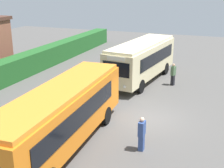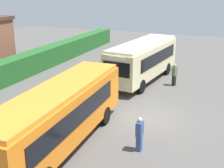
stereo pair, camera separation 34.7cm
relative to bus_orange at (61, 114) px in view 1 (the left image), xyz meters
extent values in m
plane|color=#514F4C|center=(4.75, -2.97, -1.76)|extent=(64.00, 64.00, 0.00)
cube|color=orange|center=(-0.01, 0.00, -0.07)|extent=(10.32, 2.68, 2.29)
cube|color=orange|center=(-0.01, 0.00, 1.17)|extent=(10.00, 2.48, 0.20)
cube|color=black|center=(-0.35, 1.16, 0.21)|extent=(7.98, 0.33, 0.91)
cube|color=black|center=(-0.26, -1.18, 0.21)|extent=(7.98, 0.33, 0.91)
cube|color=black|center=(5.13, 0.18, 0.21)|extent=(0.11, 1.90, 0.96)
cube|color=silver|center=(5.13, 0.18, 0.89)|extent=(0.09, 1.27, 0.28)
cylinder|color=black|center=(3.13, 1.17, -1.26)|extent=(1.01, 0.32, 1.00)
cylinder|color=black|center=(3.20, -0.94, -1.26)|extent=(1.01, 0.32, 1.00)
sphere|color=silver|center=(5.12, 0.82, -0.86)|extent=(0.22, 0.22, 0.22)
sphere|color=silver|center=(5.16, -0.45, -0.86)|extent=(0.22, 0.22, 0.22)
cube|color=beige|center=(11.78, -0.51, -0.01)|extent=(9.19, 3.51, 2.41)
cube|color=#F8E8B2|center=(11.78, -0.51, 1.30)|extent=(8.90, 3.28, 0.20)
cube|color=black|center=(11.93, -1.79, 0.28)|extent=(6.94, 0.87, 0.96)
cube|color=black|center=(12.23, 0.69, 0.28)|extent=(6.94, 0.87, 0.96)
cube|color=black|center=(7.32, 0.02, 0.28)|extent=(0.28, 2.01, 1.01)
cube|color=silver|center=(7.32, 0.02, 1.02)|extent=(0.20, 1.35, 0.28)
cylinder|color=black|center=(8.89, -1.30, -1.26)|extent=(1.03, 0.40, 1.00)
cylinder|color=black|center=(9.16, 0.94, -1.26)|extent=(1.03, 0.40, 1.00)
cylinder|color=black|center=(14.41, -1.97, -1.26)|extent=(1.03, 0.40, 1.00)
cylinder|color=black|center=(14.68, 0.28, -1.26)|extent=(1.03, 0.40, 1.00)
sphere|color=silver|center=(7.23, -0.65, -0.86)|extent=(0.22, 0.22, 0.22)
sphere|color=silver|center=(7.39, 0.70, -0.86)|extent=(0.22, 0.22, 0.22)
cube|color=#334C8C|center=(1.10, -3.60, -1.36)|extent=(0.30, 0.25, 0.79)
cube|color=#334C8C|center=(1.10, -3.60, -0.62)|extent=(0.47, 0.27, 0.69)
sphere|color=beige|center=(1.10, -3.60, -0.16)|extent=(0.22, 0.22, 0.22)
cube|color=black|center=(11.52, -3.14, -1.36)|extent=(0.32, 0.31, 0.81)
cube|color=#4C6B47|center=(11.52, -3.14, -0.60)|extent=(0.46, 0.38, 0.71)
sphere|color=tan|center=(11.52, -3.14, -0.13)|extent=(0.22, 0.22, 0.22)
camera|label=1|loc=(-11.52, -7.00, 5.81)|focal=49.48mm
camera|label=2|loc=(-11.40, -7.33, 5.81)|focal=49.48mm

